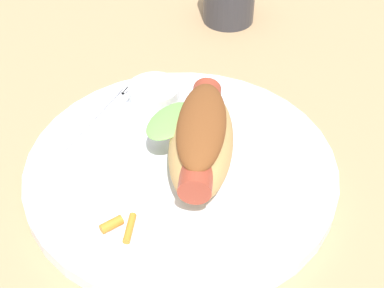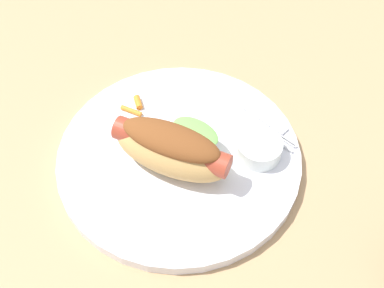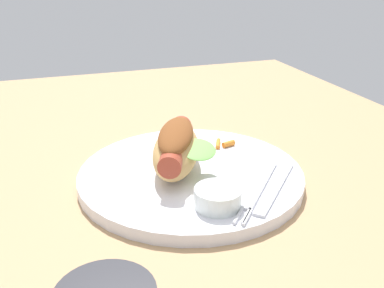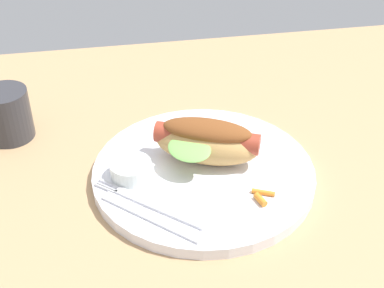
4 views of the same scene
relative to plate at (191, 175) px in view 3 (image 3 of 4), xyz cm
name	(u,v)px [view 3 (image 3 of 4)]	position (x,y,z in cm)	size (l,w,h in cm)	color
ground_plane	(198,175)	(-2.88, 2.03, -1.70)	(120.00, 90.00, 1.80)	tan
plate	(191,175)	(0.00, 0.00, 0.00)	(29.76, 29.76, 1.60)	white
hot_dog	(177,147)	(-0.70, -1.71, 4.11)	(15.24, 11.22, 6.22)	tan
sauce_ramekin	(218,198)	(9.65, -0.01, 1.92)	(5.43, 5.43, 2.24)	white
fork	(258,189)	(7.84, 6.01, 1.00)	(12.85, 11.45, 0.40)	silver
knife	(275,187)	(8.07, 8.20, 0.98)	(14.24, 1.40, 0.36)	silver
carrot_garnish	(224,144)	(-5.96, 7.24, 1.17)	(2.94, 3.34, 0.85)	orange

